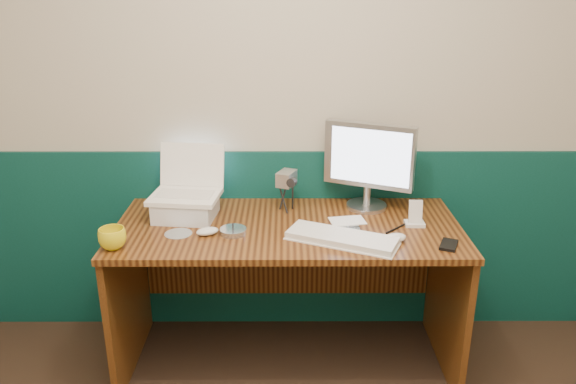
{
  "coord_description": "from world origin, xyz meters",
  "views": [
    {
      "loc": [
        -0.07,
        -1.01,
        1.8
      ],
      "look_at": [
        -0.06,
        1.23,
        0.97
      ],
      "focal_mm": 35.0,
      "sensor_mm": 36.0,
      "label": 1
    }
  ],
  "objects_px": {
    "laptop": "(183,172)",
    "monitor": "(368,165)",
    "keyboard": "(342,239)",
    "desk": "(288,296)",
    "camcorder": "(286,191)",
    "mug": "(112,238)"
  },
  "relations": [
    {
      "from": "desk",
      "to": "mug",
      "type": "height_order",
      "value": "mug"
    },
    {
      "from": "laptop",
      "to": "camcorder",
      "type": "bearing_deg",
      "value": 16.96
    },
    {
      "from": "camcorder",
      "to": "mug",
      "type": "bearing_deg",
      "value": -127.17
    },
    {
      "from": "laptop",
      "to": "monitor",
      "type": "distance_m",
      "value": 0.89
    },
    {
      "from": "monitor",
      "to": "camcorder",
      "type": "height_order",
      "value": "monitor"
    },
    {
      "from": "monitor",
      "to": "camcorder",
      "type": "relative_size",
      "value": 2.18
    },
    {
      "from": "desk",
      "to": "keyboard",
      "type": "height_order",
      "value": "keyboard"
    },
    {
      "from": "desk",
      "to": "monitor",
      "type": "relative_size",
      "value": 3.62
    },
    {
      "from": "monitor",
      "to": "keyboard",
      "type": "bearing_deg",
      "value": -87.69
    },
    {
      "from": "mug",
      "to": "desk",
      "type": "bearing_deg",
      "value": 18.02
    },
    {
      "from": "keyboard",
      "to": "mug",
      "type": "bearing_deg",
      "value": -152.22
    },
    {
      "from": "keyboard",
      "to": "mug",
      "type": "distance_m",
      "value": 0.98
    },
    {
      "from": "monitor",
      "to": "laptop",
      "type": "bearing_deg",
      "value": -147.71
    },
    {
      "from": "laptop",
      "to": "keyboard",
      "type": "bearing_deg",
      "value": -14.21
    },
    {
      "from": "desk",
      "to": "laptop",
      "type": "height_order",
      "value": "laptop"
    },
    {
      "from": "laptop",
      "to": "mug",
      "type": "relative_size",
      "value": 2.73
    },
    {
      "from": "monitor",
      "to": "keyboard",
      "type": "relative_size",
      "value": 0.93
    },
    {
      "from": "mug",
      "to": "camcorder",
      "type": "xyz_separation_m",
      "value": [
        0.73,
        0.42,
        0.06
      ]
    },
    {
      "from": "desk",
      "to": "camcorder",
      "type": "distance_m",
      "value": 0.51
    },
    {
      "from": "camcorder",
      "to": "keyboard",
      "type": "bearing_deg",
      "value": -33.56
    },
    {
      "from": "desk",
      "to": "camcorder",
      "type": "relative_size",
      "value": 7.88
    },
    {
      "from": "desk",
      "to": "laptop",
      "type": "bearing_deg",
      "value": 168.96
    }
  ]
}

